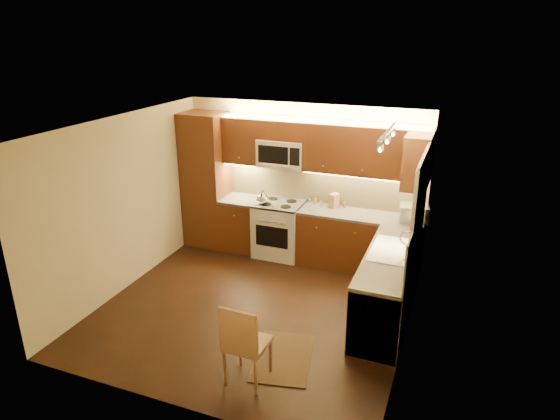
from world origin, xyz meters
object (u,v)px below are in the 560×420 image
at_px(microwave, 282,153).
at_px(toaster_oven, 414,213).
at_px(dining_chair, 247,341).
at_px(knife_block, 334,201).
at_px(stove, 279,229).
at_px(soap_bottle, 414,225).
at_px(kettle, 262,197).
at_px(sink, 392,245).

bearing_deg(microwave, toaster_oven, -2.85).
distance_m(microwave, dining_chair, 3.51).
bearing_deg(knife_block, stove, -151.05).
height_order(stove, soap_bottle, soap_bottle).
bearing_deg(dining_chair, kettle, 111.46).
bearing_deg(knife_block, kettle, -146.21).
bearing_deg(sink, knife_block, 130.94).
bearing_deg(toaster_oven, stove, 169.79).
xyz_separation_m(toaster_oven, soap_bottle, (0.05, -0.39, -0.03)).
bearing_deg(microwave, stove, -90.00).
relative_size(kettle, dining_chair, 0.24).
xyz_separation_m(stove, soap_bottle, (2.17, -0.37, 0.53)).
relative_size(knife_block, dining_chair, 0.24).
distance_m(microwave, kettle, 0.77).
height_order(sink, dining_chair, sink).
relative_size(toaster_oven, knife_block, 1.82).
distance_m(stove, knife_block, 1.05).
xyz_separation_m(sink, knife_block, (-1.13, 1.30, 0.04)).
height_order(microwave, kettle, microwave).
bearing_deg(soap_bottle, knife_block, 160.55).
xyz_separation_m(stove, knife_block, (0.87, 0.17, 0.55)).
bearing_deg(dining_chair, knife_block, 90.59).
xyz_separation_m(kettle, toaster_oven, (2.36, 0.17, -0.01)).
relative_size(kettle, knife_block, 1.03).
height_order(knife_block, soap_bottle, knife_block).
xyz_separation_m(microwave, toaster_oven, (2.13, -0.11, -0.70)).
relative_size(knife_block, soap_bottle, 1.24).
bearing_deg(stove, microwave, 90.00).
distance_m(kettle, knife_block, 1.15).
bearing_deg(kettle, toaster_oven, -4.85).
distance_m(stove, toaster_oven, 2.20).
height_order(microwave, knife_block, microwave).
height_order(kettle, knife_block, kettle).
distance_m(soap_bottle, dining_chair, 3.04).
bearing_deg(knife_block, toaster_oven, 11.00).
bearing_deg(microwave, dining_chair, -75.58).
bearing_deg(knife_block, microwave, -159.77).
relative_size(microwave, soap_bottle, 4.15).
relative_size(stove, sink, 1.07).
bearing_deg(knife_block, soap_bottle, -4.93).
xyz_separation_m(sink, soap_bottle, (0.17, 0.76, 0.02)).
bearing_deg(soap_bottle, kettle, 177.86).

